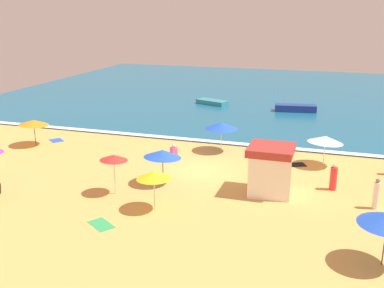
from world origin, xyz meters
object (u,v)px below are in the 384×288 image
(beach_umbrella_4, at_px, (114,158))
(beach_umbrella_6, at_px, (163,154))
(beach_umbrella_3, at_px, (326,139))
(beach_umbrella_5, at_px, (222,126))
(beach_umbrella_2, at_px, (34,123))
(beachgoer_5, at_px, (376,195))
(beach_umbrella_0, at_px, (154,175))
(beachgoer_1, at_px, (174,151))
(small_boat_1, at_px, (296,108))
(small_boat_0, at_px, (212,102))
(beachgoer_3, at_px, (333,178))
(lifeguard_cabana, at_px, (270,169))

(beach_umbrella_4, relative_size, beach_umbrella_6, 0.75)
(beach_umbrella_3, bearing_deg, beach_umbrella_5, 172.18)
(beach_umbrella_2, xyz_separation_m, beachgoer_5, (23.30, -4.15, -0.98))
(beach_umbrella_6, relative_size, beachgoer_5, 1.88)
(beachgoer_5, bearing_deg, beach_umbrella_0, -161.44)
(beachgoer_1, xyz_separation_m, small_boat_1, (6.57, 16.70, 0.02))
(beach_umbrella_4, xyz_separation_m, beach_umbrella_5, (3.61, 9.28, -0.20))
(beach_umbrella_3, bearing_deg, beach_umbrella_0, -129.37)
(beach_umbrella_6, distance_m, beachgoer_5, 11.55)
(beach_umbrella_3, xyz_separation_m, beach_umbrella_6, (-8.74, -6.10, 0.06))
(beach_umbrella_3, distance_m, small_boat_0, 20.23)
(beach_umbrella_6, bearing_deg, beachgoer_5, 0.49)
(beachgoer_3, relative_size, small_boat_1, 0.38)
(beach_umbrella_6, height_order, small_boat_1, beach_umbrella_6)
(beach_umbrella_2, xyz_separation_m, beachgoer_1, (10.72, 0.53, -1.34))
(small_boat_0, relative_size, small_boat_1, 0.87)
(beach_umbrella_6, bearing_deg, beach_umbrella_3, 34.90)
(lifeguard_cabana, height_order, beachgoer_1, lifeguard_cabana)
(small_boat_0, xyz_separation_m, small_boat_1, (8.69, -0.89, 0.11))
(lifeguard_cabana, bearing_deg, beachgoer_1, 149.17)
(lifeguard_cabana, relative_size, beach_umbrella_4, 1.18)
(beach_umbrella_4, distance_m, beachgoer_3, 12.19)
(beach_umbrella_2, bearing_deg, small_boat_0, 64.59)
(beach_umbrella_5, bearing_deg, small_boat_0, 107.64)
(beach_umbrella_0, distance_m, small_boat_1, 25.40)
(beach_umbrella_2, distance_m, small_boat_1, 24.45)
(beach_umbrella_2, xyz_separation_m, small_boat_1, (17.29, 17.23, -1.32))
(beach_umbrella_2, relative_size, beachgoer_3, 1.99)
(small_boat_1, bearing_deg, beach_umbrella_0, -100.44)
(small_boat_0, bearing_deg, beachgoer_1, -83.14)
(beach_umbrella_4, height_order, beachgoer_3, beach_umbrella_4)
(beach_umbrella_4, bearing_deg, beach_umbrella_2, 146.78)
(beach_umbrella_0, bearing_deg, beachgoer_3, 32.94)
(beachgoer_5, bearing_deg, beach_umbrella_4, -170.24)
(beachgoer_1, bearing_deg, small_boat_0, 96.86)
(beach_umbrella_2, height_order, small_boat_0, beach_umbrella_2)
(beach_umbrella_5, relative_size, beachgoer_1, 3.39)
(beachgoer_1, xyz_separation_m, beachgoer_5, (12.58, -4.68, 0.36))
(beach_umbrella_0, distance_m, beachgoer_1, 8.60)
(beach_umbrella_6, xyz_separation_m, beachgoer_3, (9.39, 2.05, -1.12))
(beach_umbrella_2, relative_size, beach_umbrella_6, 1.00)
(lifeguard_cabana, xyz_separation_m, beachgoer_1, (-7.14, 4.26, -0.96))
(beachgoer_1, distance_m, beachgoer_3, 10.83)
(beach_umbrella_3, relative_size, beach_umbrella_5, 1.02)
(beach_umbrella_2, relative_size, beach_umbrella_3, 0.96)
(beach_umbrella_2, height_order, beach_umbrella_3, beach_umbrella_3)
(lifeguard_cabana, height_order, beach_umbrella_0, lifeguard_cabana)
(lifeguard_cabana, relative_size, beach_umbrella_5, 0.85)
(beach_umbrella_0, xyz_separation_m, small_boat_1, (4.59, 24.94, -1.43))
(beachgoer_3, bearing_deg, beach_umbrella_5, 146.97)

